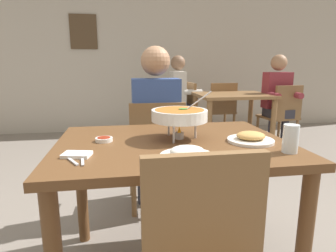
% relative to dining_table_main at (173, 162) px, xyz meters
% --- Properties ---
extents(cafe_rear_partition, '(10.00, 0.10, 3.00)m').
position_rel_dining_table_main_xyz_m(cafe_rear_partition, '(0.00, 3.75, 0.84)').
color(cafe_rear_partition, '#BCB2A3').
rests_on(cafe_rear_partition, ground_plane).
extents(picture_frame_hung, '(0.44, 0.03, 0.56)m').
position_rel_dining_table_main_xyz_m(picture_frame_hung, '(-0.85, 3.69, 1.05)').
color(picture_frame_hung, '#4C3823').
extents(dining_table_main, '(1.20, 0.89, 0.78)m').
position_rel_dining_table_main_xyz_m(dining_table_main, '(0.00, 0.00, 0.00)').
color(dining_table_main, brown).
rests_on(dining_table_main, ground_plane).
extents(chair_diner_main, '(0.44, 0.44, 0.90)m').
position_rel_dining_table_main_xyz_m(chair_diner_main, '(-0.00, 0.73, -0.15)').
color(chair_diner_main, brown).
rests_on(chair_diner_main, ground_plane).
extents(diner_main, '(0.40, 0.45, 1.31)m').
position_rel_dining_table_main_xyz_m(diner_main, '(0.00, 0.77, 0.09)').
color(diner_main, '#2D2D38').
rests_on(diner_main, ground_plane).
extents(curry_bowl, '(0.33, 0.30, 0.26)m').
position_rel_dining_table_main_xyz_m(curry_bowl, '(0.04, 0.04, 0.25)').
color(curry_bowl, silver).
rests_on(curry_bowl, dining_table_main).
extents(rice_plate, '(0.24, 0.24, 0.06)m').
position_rel_dining_table_main_xyz_m(rice_plate, '(0.01, -0.29, 0.14)').
color(rice_plate, white).
rests_on(rice_plate, dining_table_main).
extents(appetizer_plate, '(0.24, 0.24, 0.06)m').
position_rel_dining_table_main_xyz_m(appetizer_plate, '(0.40, -0.08, 0.14)').
color(appetizer_plate, white).
rests_on(appetizer_plate, dining_table_main).
extents(sauce_dish, '(0.09, 0.09, 0.02)m').
position_rel_dining_table_main_xyz_m(sauce_dish, '(-0.36, 0.06, 0.13)').
color(sauce_dish, white).
rests_on(sauce_dish, dining_table_main).
extents(napkin_folded, '(0.13, 0.10, 0.02)m').
position_rel_dining_table_main_xyz_m(napkin_folded, '(-0.46, -0.18, 0.13)').
color(napkin_folded, white).
rests_on(napkin_folded, dining_table_main).
extents(fork_utensil, '(0.09, 0.16, 0.01)m').
position_rel_dining_table_main_xyz_m(fork_utensil, '(-0.48, -0.23, 0.12)').
color(fork_utensil, silver).
rests_on(fork_utensil, dining_table_main).
extents(spoon_utensil, '(0.04, 0.17, 0.01)m').
position_rel_dining_table_main_xyz_m(spoon_utensil, '(-0.43, -0.23, 0.12)').
color(spoon_utensil, silver).
rests_on(spoon_utensil, dining_table_main).
extents(drink_glass, '(0.07, 0.07, 0.13)m').
position_rel_dining_table_main_xyz_m(drink_glass, '(0.50, -0.28, 0.18)').
color(drink_glass, silver).
rests_on(drink_glass, dining_table_main).
extents(dining_table_far, '(1.00, 0.80, 0.78)m').
position_rel_dining_table_main_xyz_m(dining_table_far, '(1.26, 2.31, -0.02)').
color(dining_table_far, brown).
rests_on(dining_table_far, ground_plane).
extents(chair_bg_left, '(0.48, 0.48, 0.90)m').
position_rel_dining_table_main_xyz_m(chair_bg_left, '(0.70, 2.88, -0.15)').
color(chair_bg_left, brown).
rests_on(chair_bg_left, ground_plane).
extents(chair_bg_middle, '(0.49, 0.49, 0.90)m').
position_rel_dining_table_main_xyz_m(chair_bg_middle, '(1.95, 2.18, -0.15)').
color(chair_bg_middle, brown).
rests_on(chair_bg_middle, ground_plane).
extents(chair_bg_right, '(0.45, 0.45, 0.90)m').
position_rel_dining_table_main_xyz_m(chair_bg_right, '(1.28, 2.81, -0.15)').
color(chair_bg_right, brown).
rests_on(chair_bg_right, ground_plane).
extents(patron_bg_left, '(0.45, 0.40, 1.31)m').
position_rel_dining_table_main_xyz_m(patron_bg_left, '(0.63, 2.87, 0.09)').
color(patron_bg_left, '#2D2D38').
rests_on(patron_bg_left, ground_plane).
extents(patron_bg_middle, '(0.40, 0.45, 1.31)m').
position_rel_dining_table_main_xyz_m(patron_bg_middle, '(1.91, 2.25, 0.09)').
color(patron_bg_middle, '#2D2D38').
rests_on(patron_bg_middle, ground_plane).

